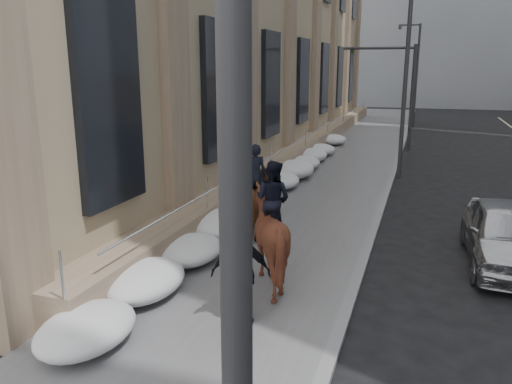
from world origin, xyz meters
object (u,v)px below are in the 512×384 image
(mounted_horse_right, at_px, (269,232))
(pedestrian, at_px, (241,274))
(car_silver, at_px, (507,234))
(mounted_horse_left, at_px, (259,201))

(mounted_horse_right, height_order, pedestrian, mounted_horse_right)
(car_silver, bearing_deg, mounted_horse_left, -179.81)
(mounted_horse_right, distance_m, pedestrian, 1.88)
(pedestrian, relative_size, car_silver, 0.41)
(mounted_horse_right, relative_size, car_silver, 0.59)
(mounted_horse_right, xyz_separation_m, car_silver, (5.15, 3.09, -0.49))
(mounted_horse_left, xyz_separation_m, mounted_horse_right, (1.21, -2.92, 0.16))
(mounted_horse_right, bearing_deg, mounted_horse_left, -54.11)
(mounted_horse_left, bearing_deg, mounted_horse_right, 93.37)
(mounted_horse_left, bearing_deg, pedestrian, 85.35)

